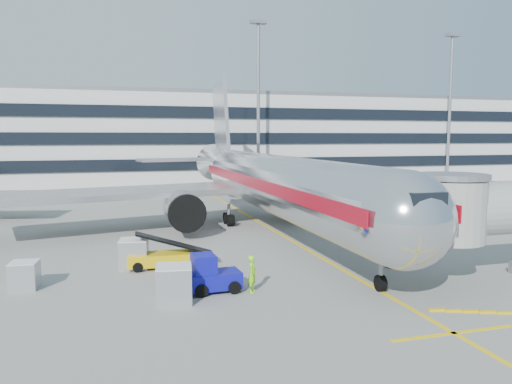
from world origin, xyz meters
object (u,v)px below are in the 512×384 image
object	(u,v)px
cargo_container_front	(174,284)
baggage_tug	(211,275)
cargo_container_left	(24,275)
cargo_container_right	(134,253)
main_jet	(269,181)
belt_loader	(165,257)
ramp_worker	(252,274)

from	to	relation	value
cargo_container_front	baggage_tug	bearing A→B (deg)	27.70
cargo_container_left	cargo_container_right	world-z (taller)	cargo_container_right
main_jet	baggage_tug	distance (m)	19.61
belt_loader	cargo_container_right	bearing A→B (deg)	164.68
belt_loader	cargo_container_front	bearing A→B (deg)	-92.13
main_jet	ramp_worker	world-z (taller)	main_jet
baggage_tug	main_jet	bearing A→B (deg)	63.12
cargo_container_right	cargo_container_left	bearing A→B (deg)	-154.36
cargo_container_right	cargo_container_front	xyz separation A→B (m)	(1.63, -7.35, 0.01)
main_jet	cargo_container_left	xyz separation A→B (m)	(-18.42, -13.85, -3.48)
main_jet	cargo_container_front	size ratio (longest dim) A/B	25.98
main_jet	cargo_container_front	world-z (taller)	main_jet
belt_loader	cargo_container_front	size ratio (longest dim) A/B	2.50
cargo_container_left	cargo_container_front	distance (m)	8.81
belt_loader	cargo_container_front	distance (m)	6.84
main_jet	baggage_tug	xyz separation A→B (m)	(-8.74, -17.24, -3.34)
cargo_container_left	main_jet	bearing A→B (deg)	36.94
cargo_container_left	cargo_container_front	xyz separation A→B (m)	(7.57, -4.50, 0.18)
belt_loader	cargo_container_left	bearing A→B (deg)	-163.37
baggage_tug	cargo_container_left	size ratio (longest dim) A/B	1.80
cargo_container_left	belt_loader	bearing A→B (deg)	16.63
main_jet	belt_loader	xyz separation A→B (m)	(-10.60, -11.51, -3.57)
belt_loader	ramp_worker	xyz separation A→B (m)	(3.96, -6.38, 0.33)
main_jet	ramp_worker	size ratio (longest dim) A/B	25.66
main_jet	cargo_container_left	world-z (taller)	main_jet
belt_loader	ramp_worker	world-z (taller)	belt_loader
cargo_container_left	cargo_container_right	xyz separation A→B (m)	(5.94, 2.85, 0.17)
belt_loader	cargo_container_left	distance (m)	8.16
belt_loader	cargo_container_right	distance (m)	1.97
cargo_container_front	main_jet	bearing A→B (deg)	59.40
cargo_container_left	ramp_worker	distance (m)	12.46
cargo_container_right	belt_loader	bearing A→B (deg)	-15.32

